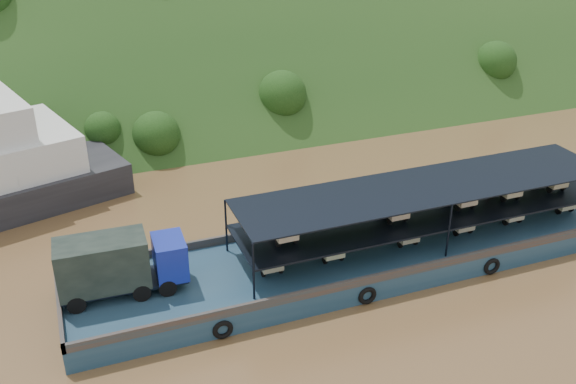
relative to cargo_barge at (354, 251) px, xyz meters
name	(u,v)px	position (x,y,z in m)	size (l,w,h in m)	color
ground	(336,254)	(-0.34, 1.59, -1.11)	(160.00, 160.00, 0.00)	brown
hillside	(196,88)	(-0.34, 37.59, -1.11)	(140.00, 28.00, 28.00)	#1B3B15
cargo_barge	(354,251)	(0.00, 0.00, 0.00)	(35.00, 7.18, 4.54)	#15334A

